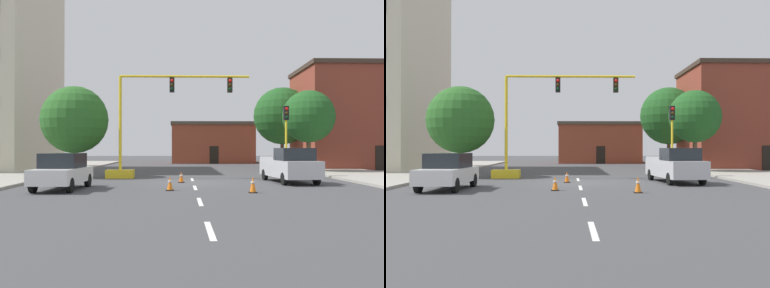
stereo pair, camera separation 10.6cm
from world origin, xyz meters
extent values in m
plane|color=#424244|center=(0.00, 0.00, 0.00)|extent=(160.00, 160.00, 0.00)
cube|color=#9E998E|center=(-12.20, 8.00, 0.07)|extent=(6.00, 56.00, 0.14)
cube|color=#9E998E|center=(12.20, 8.00, 0.07)|extent=(6.00, 56.00, 0.14)
cube|color=silver|center=(0.00, -14.00, 0.00)|extent=(0.16, 2.40, 0.01)
cube|color=silver|center=(0.00, -8.50, 0.00)|extent=(0.16, 2.40, 0.01)
cube|color=silver|center=(0.00, -3.00, 0.00)|extent=(0.16, 2.40, 0.01)
cube|color=silver|center=(0.00, 2.50, 0.00)|extent=(0.16, 2.40, 0.01)
cube|color=brown|center=(3.41, 32.78, 2.45)|extent=(10.50, 8.25, 4.91)
cube|color=#4C4238|center=(3.41, 32.78, 5.11)|extent=(10.80, 8.55, 0.40)
cube|color=black|center=(3.41, 28.63, 1.10)|extent=(1.10, 0.06, 2.20)
cube|color=brown|center=(17.02, 17.25, 4.74)|extent=(11.85, 8.75, 9.49)
cube|color=#3D2D23|center=(17.02, 17.25, 9.69)|extent=(12.15, 9.05, 0.40)
cube|color=black|center=(17.02, 12.85, 1.10)|extent=(1.10, 0.06, 2.20)
cube|color=yellow|center=(-4.73, 3.99, 0.28)|extent=(1.80, 1.20, 0.55)
cylinder|color=yellow|center=(-4.73, 3.99, 3.65)|extent=(0.20, 0.20, 6.20)
cylinder|color=yellow|center=(-0.44, 3.99, 6.75)|extent=(8.56, 0.16, 0.16)
cube|color=black|center=(-1.30, 3.99, 6.18)|extent=(0.32, 0.36, 0.95)
sphere|color=red|center=(-1.30, 3.80, 6.45)|extent=(0.20, 0.20, 0.20)
sphere|color=#38280A|center=(-1.30, 3.80, 6.17)|extent=(0.20, 0.20, 0.20)
sphere|color=black|center=(-1.30, 3.80, 5.89)|extent=(0.20, 0.20, 0.20)
cube|color=black|center=(2.55, 3.99, 6.18)|extent=(0.32, 0.36, 0.95)
sphere|color=red|center=(2.55, 3.80, 6.45)|extent=(0.20, 0.20, 0.20)
sphere|color=#38280A|center=(2.55, 3.80, 6.17)|extent=(0.20, 0.20, 0.20)
sphere|color=black|center=(2.55, 3.80, 5.89)|extent=(0.20, 0.20, 0.20)
cylinder|color=yellow|center=(6.34, 4.06, 2.40)|extent=(0.14, 0.14, 4.80)
cube|color=black|center=(6.34, 4.06, 4.33)|extent=(0.32, 0.36, 0.95)
sphere|color=red|center=(6.34, 3.87, 4.60)|extent=(0.20, 0.20, 0.20)
sphere|color=#38280A|center=(6.34, 3.87, 4.32)|extent=(0.20, 0.20, 0.20)
sphere|color=black|center=(6.34, 3.87, 4.04)|extent=(0.20, 0.20, 0.20)
cylinder|color=brown|center=(-8.00, 5.11, 1.10)|extent=(0.36, 0.36, 2.20)
sphere|color=#286023|center=(-8.00, 5.11, 3.93)|extent=(4.60, 4.60, 4.60)
cylinder|color=brown|center=(9.76, 19.50, 1.54)|extent=(0.36, 0.36, 3.09)
sphere|color=#1E511E|center=(9.76, 19.50, 5.30)|extent=(5.89, 5.89, 5.89)
cylinder|color=brown|center=(9.65, 9.98, 1.48)|extent=(0.36, 0.36, 2.96)
sphere|color=#1E511E|center=(9.65, 9.98, 4.55)|extent=(4.25, 4.25, 4.25)
cube|color=#BCBCC1|center=(5.55, 0.20, 0.81)|extent=(2.45, 5.55, 0.95)
cube|color=#1E2328|center=(5.62, -0.70, 1.64)|extent=(1.99, 1.95, 0.70)
cube|color=#BCBCC1|center=(5.45, 1.38, 1.37)|extent=(2.23, 2.97, 0.16)
cylinder|color=black|center=(6.60, -1.56, 0.34)|extent=(0.28, 0.70, 0.68)
cylinder|color=black|center=(4.81, -1.71, 0.34)|extent=(0.28, 0.70, 0.68)
cylinder|color=black|center=(6.29, 2.10, 0.34)|extent=(0.28, 0.70, 0.68)
cylinder|color=black|center=(4.49, 1.95, 0.34)|extent=(0.28, 0.70, 0.68)
cube|color=white|center=(-6.39, -3.75, 0.69)|extent=(2.04, 4.57, 0.70)
cube|color=#1E2328|center=(-6.38, -3.65, 1.39)|extent=(1.80, 2.37, 0.70)
cylinder|color=black|center=(-7.15, -2.18, 0.34)|extent=(0.25, 0.69, 0.68)
cylinder|color=black|center=(-5.50, -2.25, 0.34)|extent=(0.25, 0.69, 0.68)
cylinder|color=black|center=(-7.28, -5.24, 0.34)|extent=(0.25, 0.69, 0.68)
cylinder|color=black|center=(-5.63, -5.31, 0.34)|extent=(0.25, 0.69, 0.68)
cube|color=black|center=(2.49, -5.45, 0.02)|extent=(0.36, 0.36, 0.04)
cone|color=orange|center=(2.49, -5.45, 0.39)|extent=(0.28, 0.28, 0.70)
cylinder|color=white|center=(2.49, -5.45, 0.48)|extent=(0.19, 0.19, 0.08)
cube|color=black|center=(-0.69, 0.19, 0.02)|extent=(0.36, 0.36, 0.04)
cone|color=orange|center=(-0.69, 0.19, 0.34)|extent=(0.28, 0.28, 0.60)
cylinder|color=white|center=(-0.69, 0.19, 0.41)|extent=(0.19, 0.19, 0.08)
cube|color=black|center=(-1.22, -4.36, 0.02)|extent=(0.36, 0.36, 0.04)
cone|color=orange|center=(-1.22, -4.36, 0.36)|extent=(0.28, 0.28, 0.63)
cylinder|color=white|center=(-1.22, -4.36, 0.43)|extent=(0.19, 0.19, 0.08)
camera|label=1|loc=(-0.70, -24.35, 2.01)|focal=39.96mm
camera|label=2|loc=(-0.60, -24.36, 2.01)|focal=39.96mm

